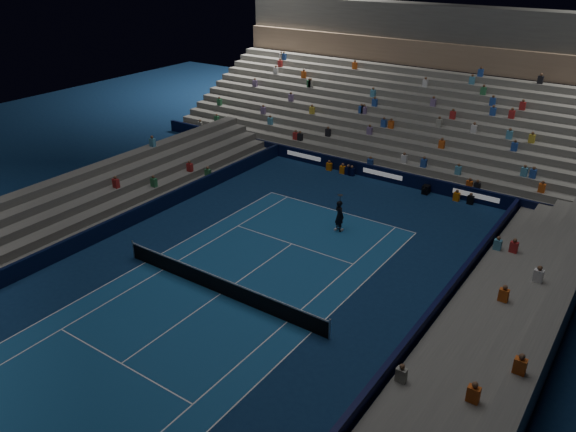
% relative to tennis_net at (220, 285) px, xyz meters
% --- Properties ---
extents(ground, '(90.00, 90.00, 0.00)m').
position_rel_tennis_net_xyz_m(ground, '(0.00, 0.00, -0.50)').
color(ground, '#0B2245').
rests_on(ground, ground).
extents(court_surface, '(10.97, 23.77, 0.01)m').
position_rel_tennis_net_xyz_m(court_surface, '(0.00, 0.00, -0.50)').
color(court_surface, navy).
rests_on(court_surface, ground).
extents(sponsor_barrier_far, '(44.00, 0.25, 1.00)m').
position_rel_tennis_net_xyz_m(sponsor_barrier_far, '(0.00, 18.50, -0.00)').
color(sponsor_barrier_far, black).
rests_on(sponsor_barrier_far, ground).
extents(sponsor_barrier_east, '(0.25, 37.00, 1.00)m').
position_rel_tennis_net_xyz_m(sponsor_barrier_east, '(9.70, 0.00, -0.00)').
color(sponsor_barrier_east, black).
rests_on(sponsor_barrier_east, ground).
extents(sponsor_barrier_west, '(0.25, 37.00, 1.00)m').
position_rel_tennis_net_xyz_m(sponsor_barrier_west, '(-9.70, 0.00, -0.00)').
color(sponsor_barrier_west, black).
rests_on(sponsor_barrier_west, ground).
extents(grandstand_main, '(44.00, 15.20, 11.20)m').
position_rel_tennis_net_xyz_m(grandstand_main, '(0.00, 27.90, 2.87)').
color(grandstand_main, slate).
rests_on(grandstand_main, ground).
extents(grandstand_east, '(5.00, 37.00, 2.50)m').
position_rel_tennis_net_xyz_m(grandstand_east, '(13.17, 0.00, 0.41)').
color(grandstand_east, '#5F5F5A').
rests_on(grandstand_east, ground).
extents(grandstand_west, '(5.00, 37.00, 2.50)m').
position_rel_tennis_net_xyz_m(grandstand_west, '(-13.17, 0.00, 0.41)').
color(grandstand_west, '#60605C').
rests_on(grandstand_west, ground).
extents(tennis_net, '(12.90, 0.10, 1.10)m').
position_rel_tennis_net_xyz_m(tennis_net, '(0.00, 0.00, 0.00)').
color(tennis_net, '#B2B2B7').
rests_on(tennis_net, ground).
extents(tennis_player, '(0.86, 0.73, 2.01)m').
position_rel_tennis_net_xyz_m(tennis_player, '(1.40, 9.50, 0.50)').
color(tennis_player, black).
rests_on(tennis_player, ground).
extents(broadcast_camera, '(0.47, 0.92, 0.62)m').
position_rel_tennis_net_xyz_m(broadcast_camera, '(3.61, 17.94, -0.19)').
color(broadcast_camera, black).
rests_on(broadcast_camera, ground).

